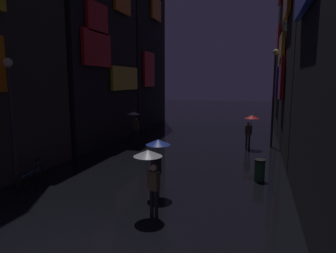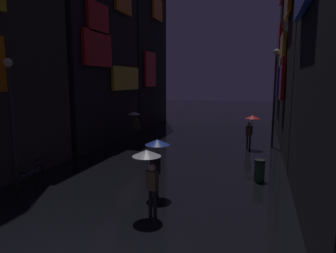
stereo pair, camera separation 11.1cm
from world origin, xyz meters
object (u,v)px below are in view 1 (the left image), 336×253
object	(u,v)px
pedestrian_far_right_red	(251,122)
bicycle_parked_at_storefront	(31,176)
pedestrian_near_crossing_blue	(157,152)
trash_bin	(260,170)
pedestrian_foreground_left_clear	(150,164)
streetlamp_right_far	(274,88)
pedestrian_midstreet_centre_clear	(134,118)
streetlamp_left_near	(11,107)

from	to	relation	value
pedestrian_far_right_red	bicycle_parked_at_storefront	distance (m)	12.70
pedestrian_near_crossing_blue	trash_bin	world-z (taller)	pedestrian_near_crossing_blue
bicycle_parked_at_storefront	trash_bin	distance (m)	9.51
pedestrian_foreground_left_clear	streetlamp_right_far	world-z (taller)	streetlamp_right_far
pedestrian_midstreet_centre_clear	trash_bin	xyz separation A→B (m)	(8.39, -6.09, -1.20)
trash_bin	streetlamp_left_near	bearing A→B (deg)	-158.55
bicycle_parked_at_storefront	streetlamp_right_far	xyz separation A→B (m)	(9.60, 10.50, 3.41)
pedestrian_far_right_red	streetlamp_left_near	xyz separation A→B (m)	(-8.70, -9.86, 1.55)
bicycle_parked_at_storefront	streetlamp_left_near	distance (m)	2.87
pedestrian_foreground_left_clear	streetlamp_left_near	bearing A→B (deg)	172.37
pedestrian_midstreet_centre_clear	pedestrian_far_right_red	bearing A→B (deg)	0.84
pedestrian_midstreet_centre_clear	trash_bin	bearing A→B (deg)	-35.96
bicycle_parked_at_storefront	pedestrian_foreground_left_clear	bearing A→B (deg)	-11.37
streetlamp_right_far	trash_bin	size ratio (longest dim) A/B	6.63
bicycle_parked_at_storefront	trash_bin	bearing A→B (deg)	20.52
pedestrian_far_right_red	pedestrian_midstreet_centre_clear	world-z (taller)	same
pedestrian_foreground_left_clear	trash_bin	world-z (taller)	pedestrian_foreground_left_clear
pedestrian_far_right_red	pedestrian_midstreet_centre_clear	bearing A→B (deg)	-179.16
pedestrian_midstreet_centre_clear	pedestrian_foreground_left_clear	size ratio (longest dim) A/B	1.00
pedestrian_midstreet_centre_clear	trash_bin	distance (m)	10.44
pedestrian_far_right_red	streetlamp_left_near	world-z (taller)	streetlamp_left_near
pedestrian_foreground_left_clear	streetlamp_left_near	size ratio (longest dim) A/B	0.42
streetlamp_right_far	pedestrian_midstreet_centre_clear	bearing A→B (deg)	-173.24
streetlamp_left_near	pedestrian_far_right_red	bearing A→B (deg)	48.57
pedestrian_foreground_left_clear	streetlamp_left_near	world-z (taller)	streetlamp_left_near
pedestrian_near_crossing_blue	trash_bin	bearing A→B (deg)	38.23
pedestrian_midstreet_centre_clear	streetlamp_left_near	world-z (taller)	streetlamp_left_near
pedestrian_far_right_red	pedestrian_near_crossing_blue	xyz separation A→B (m)	(-3.01, -9.05, 0.00)
streetlamp_right_far	trash_bin	bearing A→B (deg)	-95.58
pedestrian_far_right_red	pedestrian_foreground_left_clear	world-z (taller)	same
streetlamp_left_near	trash_bin	bearing A→B (deg)	21.45
pedestrian_far_right_red	streetlamp_left_near	bearing A→B (deg)	-131.43
streetlamp_left_near	pedestrian_foreground_left_clear	bearing A→B (deg)	-7.63
pedestrian_midstreet_centre_clear	streetlamp_left_near	bearing A→B (deg)	-95.33
pedestrian_near_crossing_blue	streetlamp_right_far	distance (m)	11.11
streetlamp_right_far	pedestrian_far_right_red	bearing A→B (deg)	-143.50
pedestrian_midstreet_centre_clear	streetlamp_right_far	distance (m)	9.40
pedestrian_midstreet_centre_clear	pedestrian_foreground_left_clear	world-z (taller)	same
pedestrian_midstreet_centre_clear	bicycle_parked_at_storefront	distance (m)	9.52
pedestrian_midstreet_centre_clear	pedestrian_near_crossing_blue	world-z (taller)	same
pedestrian_far_right_red	pedestrian_foreground_left_clear	size ratio (longest dim) A/B	1.00
streetlamp_left_near	streetlamp_right_far	size ratio (longest dim) A/B	0.83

